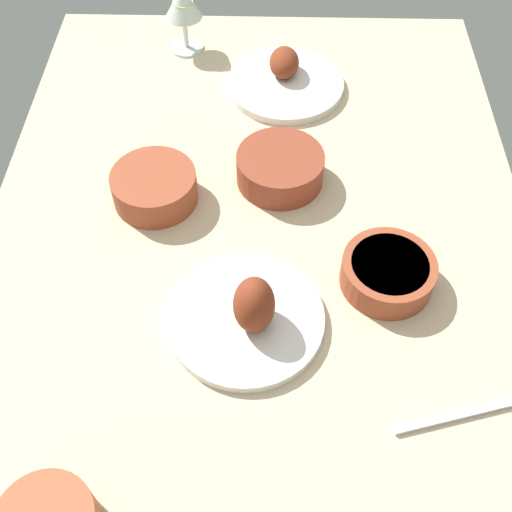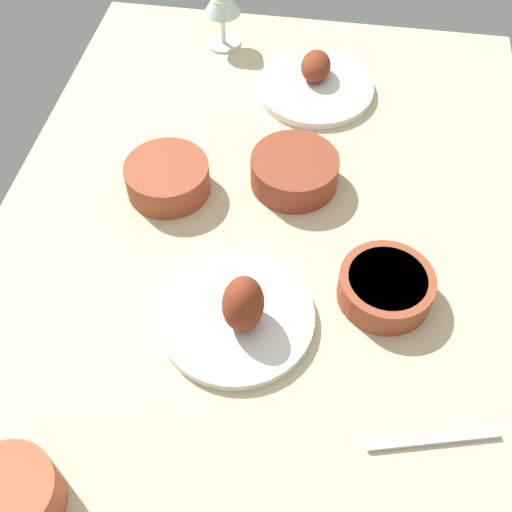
% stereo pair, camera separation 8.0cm
% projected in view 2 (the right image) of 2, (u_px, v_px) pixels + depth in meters
% --- Properties ---
extents(dining_table, '(1.40, 0.90, 0.04)m').
position_uv_depth(dining_table, '(256.00, 271.00, 1.01)').
color(dining_table, '#C6B28E').
rests_on(dining_table, ground).
extents(plate_center_main, '(0.23, 0.23, 0.10)m').
position_uv_depth(plate_center_main, '(238.00, 313.00, 0.91)').
color(plate_center_main, silver).
rests_on(plate_center_main, dining_table).
extents(plate_near_viewer, '(0.23, 0.23, 0.07)m').
position_uv_depth(plate_near_viewer, '(315.00, 83.00, 1.25)').
color(plate_near_viewer, silver).
rests_on(plate_near_viewer, dining_table).
extents(bowl_potatoes, '(0.14, 0.14, 0.06)m').
position_uv_depth(bowl_potatoes, '(167.00, 177.00, 1.07)').
color(bowl_potatoes, brown).
rests_on(bowl_potatoes, dining_table).
extents(bowl_onions, '(0.12, 0.12, 0.06)m').
position_uv_depth(bowl_onions, '(11.00, 496.00, 0.74)').
color(bowl_onions, '#A35133').
rests_on(bowl_onions, dining_table).
extents(bowl_cream, '(0.14, 0.14, 0.05)m').
position_uv_depth(bowl_cream, '(386.00, 286.00, 0.94)').
color(bowl_cream, brown).
rests_on(bowl_cream, dining_table).
extents(bowl_soup, '(0.15, 0.15, 0.06)m').
position_uv_depth(bowl_soup, '(294.00, 170.00, 1.08)').
color(bowl_soup, brown).
rests_on(bowl_soup, dining_table).
extents(wine_glass, '(0.08, 0.08, 0.14)m').
position_uv_depth(wine_glass, '(222.00, 2.00, 1.28)').
color(wine_glass, silver).
rests_on(wine_glass, dining_table).
extents(fork_loose, '(0.05, 0.17, 0.01)m').
position_uv_depth(fork_loose, '(433.00, 441.00, 0.82)').
color(fork_loose, silver).
rests_on(fork_loose, dining_table).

